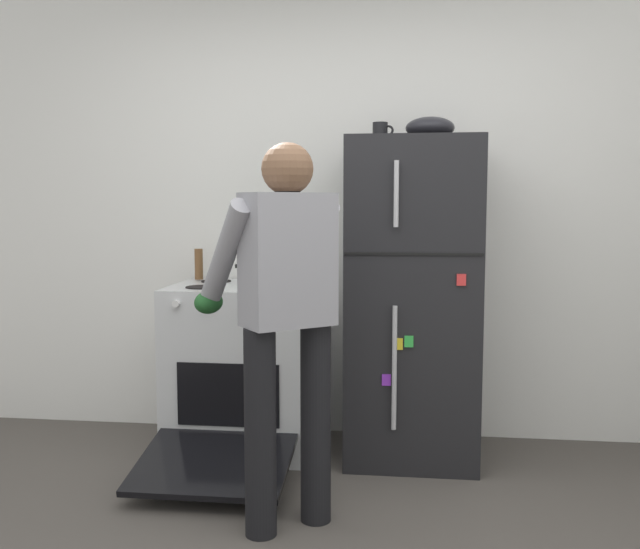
{
  "coord_description": "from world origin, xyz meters",
  "views": [
    {
      "loc": [
        0.38,
        -2.17,
        1.36
      ],
      "look_at": [
        -0.05,
        1.32,
        1.0
      ],
      "focal_mm": 39.46,
      "sensor_mm": 36.0,
      "label": 1
    }
  ],
  "objects_px": {
    "person_cook": "(284,302)",
    "mixing_bowl": "(430,128)",
    "stove_range": "(242,369)",
    "coffee_mug": "(381,131)",
    "pepper_mill": "(199,264)",
    "red_pot": "(268,274)",
    "refrigerator": "(412,300)"
  },
  "relations": [
    {
      "from": "person_cook",
      "to": "pepper_mill",
      "type": "xyz_separation_m",
      "value": [
        -0.7,
        1.12,
        0.05
      ]
    },
    {
      "from": "red_pot",
      "to": "mixing_bowl",
      "type": "relative_size",
      "value": 1.42
    },
    {
      "from": "person_cook",
      "to": "red_pot",
      "type": "height_order",
      "value": "person_cook"
    },
    {
      "from": "stove_range",
      "to": "coffee_mug",
      "type": "bearing_deg",
      "value": 5.16
    },
    {
      "from": "coffee_mug",
      "to": "red_pot",
      "type": "bearing_deg",
      "value": -170.4
    },
    {
      "from": "pepper_mill",
      "to": "mixing_bowl",
      "type": "bearing_deg",
      "value": -8.69
    },
    {
      "from": "refrigerator",
      "to": "coffee_mug",
      "type": "relative_size",
      "value": 15.08
    },
    {
      "from": "refrigerator",
      "to": "pepper_mill",
      "type": "bearing_deg",
      "value": 170.74
    },
    {
      "from": "coffee_mug",
      "to": "mixing_bowl",
      "type": "bearing_deg",
      "value": -10.99
    },
    {
      "from": "coffee_mug",
      "to": "pepper_mill",
      "type": "bearing_deg",
      "value": 171.88
    },
    {
      "from": "pepper_mill",
      "to": "mixing_bowl",
      "type": "xyz_separation_m",
      "value": [
        1.31,
        -0.2,
        0.74
      ]
    },
    {
      "from": "red_pot",
      "to": "pepper_mill",
      "type": "relative_size",
      "value": 2.02
    },
    {
      "from": "stove_range",
      "to": "pepper_mill",
      "type": "relative_size",
      "value": 6.86
    },
    {
      "from": "person_cook",
      "to": "coffee_mug",
      "type": "bearing_deg",
      "value": 69.94
    },
    {
      "from": "mixing_bowl",
      "to": "person_cook",
      "type": "bearing_deg",
      "value": -123.64
    },
    {
      "from": "person_cook",
      "to": "pepper_mill",
      "type": "bearing_deg",
      "value": 121.96
    },
    {
      "from": "stove_range",
      "to": "mixing_bowl",
      "type": "bearing_deg",
      "value": 1.01
    },
    {
      "from": "refrigerator",
      "to": "person_cook",
      "type": "xyz_separation_m",
      "value": [
        -0.53,
        -0.92,
        0.11
      ]
    },
    {
      "from": "person_cook",
      "to": "red_pot",
      "type": "relative_size",
      "value": 4.46
    },
    {
      "from": "person_cook",
      "to": "red_pot",
      "type": "xyz_separation_m",
      "value": [
        -0.24,
        0.87,
        0.02
      ]
    },
    {
      "from": "refrigerator",
      "to": "pepper_mill",
      "type": "xyz_separation_m",
      "value": [
        -1.23,
        0.2,
        0.16
      ]
    },
    {
      "from": "refrigerator",
      "to": "coffee_mug",
      "type": "bearing_deg",
      "value": 164.16
    },
    {
      "from": "coffee_mug",
      "to": "mixing_bowl",
      "type": "distance_m",
      "value": 0.26
    },
    {
      "from": "person_cook",
      "to": "mixing_bowl",
      "type": "distance_m",
      "value": 1.36
    },
    {
      "from": "refrigerator",
      "to": "pepper_mill",
      "type": "height_order",
      "value": "refrigerator"
    },
    {
      "from": "person_cook",
      "to": "mixing_bowl",
      "type": "bearing_deg",
      "value": 56.36
    },
    {
      "from": "coffee_mug",
      "to": "pepper_mill",
      "type": "distance_m",
      "value": 1.29
    },
    {
      "from": "red_pot",
      "to": "pepper_mill",
      "type": "xyz_separation_m",
      "value": [
        -0.46,
        0.25,
        0.03
      ]
    },
    {
      "from": "person_cook",
      "to": "stove_range",
      "type": "bearing_deg",
      "value": 113.84
    },
    {
      "from": "refrigerator",
      "to": "person_cook",
      "type": "height_order",
      "value": "refrigerator"
    },
    {
      "from": "stove_range",
      "to": "pepper_mill",
      "type": "bearing_deg",
      "value": 144.01
    },
    {
      "from": "person_cook",
      "to": "pepper_mill",
      "type": "height_order",
      "value": "person_cook"
    }
  ]
}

